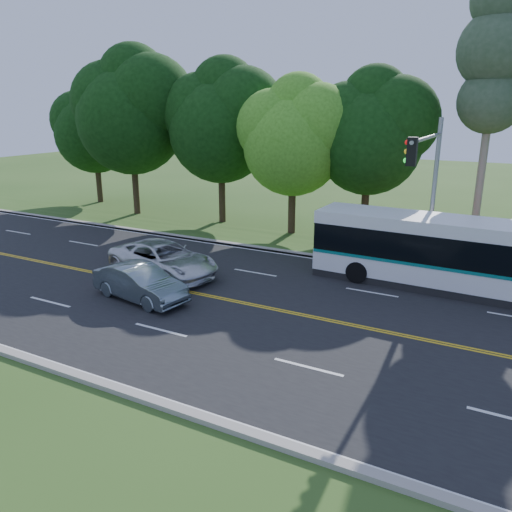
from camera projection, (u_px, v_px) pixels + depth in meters
The scene contains 12 objects.
ground at pixel (225, 300), 20.03m from camera, with size 120.00×120.00×0.00m, color #2F501A.
road at pixel (225, 299), 20.02m from camera, with size 60.00×14.00×0.02m, color black.
curb_north at pixel (296, 253), 26.05m from camera, with size 60.00×0.30×0.15m, color #9C968D.
curb_south at pixel (93, 381), 13.95m from camera, with size 60.00×0.30×0.15m, color #9C968D.
grass_verge at pixel (310, 245), 27.63m from camera, with size 60.00×4.00×0.10m, color #2F501A.
lane_markings at pixel (223, 299), 20.06m from camera, with size 57.60×13.82×0.00m.
tree_row at pixel (254, 118), 30.65m from camera, with size 44.70×9.10×13.84m.
bougainvillea_hedge at pixel (445, 255), 23.50m from camera, with size 9.50×2.25×1.50m.
traffic_signal at pixel (428, 177), 20.34m from camera, with size 0.42×6.10×7.00m.
transit_bus at pixel (452, 255), 20.69m from camera, with size 11.58×2.84×3.01m.
sedan at pixel (140, 283), 19.80m from camera, with size 1.48×4.25×1.40m, color slate.
suv at pixel (163, 259), 22.63m from camera, with size 2.55×5.53×1.54m, color silver.
Camera 1 is at (9.81, -15.92, 7.48)m, focal length 35.00 mm.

